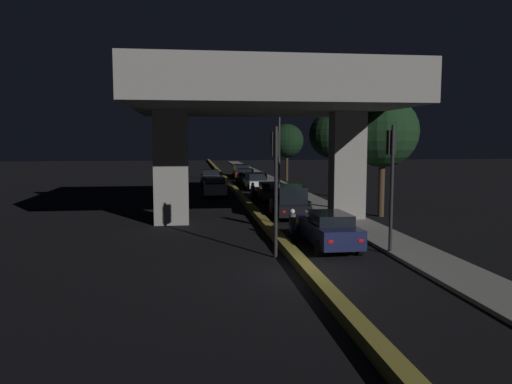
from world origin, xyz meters
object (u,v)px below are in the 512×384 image
object	(u,v)px
motorcycle_blue_filtering_near	(292,226)
pedestrian_on_sidewalk	(336,202)
car_dark_blue_lead	(328,229)
car_dark_red_sixth	(241,171)
motorcycle_red_filtering_mid	(272,208)
motorcycle_black_filtering_far	(253,194)
car_dark_green_fifth	(246,176)
car_white_fourth	(256,181)
car_white_lead_oncoming	(215,187)
car_grey_second_oncoming	(211,178)
car_black_second	(290,201)
street_lamp	(276,133)
traffic_light_left_of_median	(276,169)
traffic_light_right_of_median	(391,167)
car_dark_green_third	(270,192)

from	to	relation	value
motorcycle_blue_filtering_near	pedestrian_on_sidewalk	bearing A→B (deg)	-30.48
car_dark_blue_lead	car_dark_red_sixth	bearing A→B (deg)	-1.27
motorcycle_red_filtering_mid	motorcycle_black_filtering_far	xyz separation A→B (m)	(-0.19, 7.82, 0.02)
car_dark_green_fifth	pedestrian_on_sidewalk	distance (m)	25.19
car_white_fourth	car_dark_red_sixth	xyz separation A→B (m)	(-0.00, 13.65, 0.08)
car_dark_blue_lead	motorcycle_red_filtering_mid	xyz separation A→B (m)	(-1.03, 8.46, -0.22)
car_white_lead_oncoming	car_grey_second_oncoming	bearing A→B (deg)	-178.38
car_black_second	motorcycle_red_filtering_mid	size ratio (longest dim) A/B	2.28
car_dark_red_sixth	motorcycle_black_filtering_far	distance (m)	22.85
car_dark_red_sixth	motorcycle_blue_filtering_near	distance (m)	37.03
car_white_lead_oncoming	car_dark_blue_lead	bearing A→B (deg)	12.26
motorcycle_red_filtering_mid	pedestrian_on_sidewalk	distance (m)	3.73
street_lamp	motorcycle_red_filtering_mid	world-z (taller)	street_lamp
traffic_light_left_of_median	pedestrian_on_sidewalk	distance (m)	10.36
traffic_light_left_of_median	motorcycle_red_filtering_mid	bearing A→B (deg)	81.48
motorcycle_red_filtering_mid	traffic_light_left_of_median	bearing A→B (deg)	175.59
car_white_fourth	car_dark_green_fifth	world-z (taller)	car_dark_green_fifth
car_white_fourth	car_grey_second_oncoming	world-z (taller)	car_grey_second_oncoming
traffic_light_left_of_median	car_dark_green_fifth	world-z (taller)	traffic_light_left_of_median
car_black_second	motorcycle_blue_filtering_near	bearing A→B (deg)	172.41
car_white_fourth	car_black_second	bearing A→B (deg)	177.16
car_dark_green_fifth	car_grey_second_oncoming	bearing A→B (deg)	123.37
car_grey_second_oncoming	motorcycle_black_filtering_far	bearing A→B (deg)	10.12
car_dark_red_sixth	car_grey_second_oncoming	size ratio (longest dim) A/B	1.08
car_dark_red_sixth	car_white_lead_oncoming	size ratio (longest dim) A/B	1.06
car_dark_blue_lead	motorcycle_blue_filtering_near	distance (m)	2.37
pedestrian_on_sidewalk	car_grey_second_oncoming	bearing A→B (deg)	105.44
car_dark_green_fifth	motorcycle_red_filtering_mid	distance (m)	23.97
motorcycle_black_filtering_far	car_dark_blue_lead	bearing A→B (deg)	-176.89
car_black_second	pedestrian_on_sidewalk	world-z (taller)	car_black_second
car_grey_second_oncoming	car_white_fourth	bearing A→B (deg)	39.94
traffic_light_left_of_median	street_lamp	size ratio (longest dim) A/B	0.57
pedestrian_on_sidewalk	car_white_fourth	bearing A→B (deg)	97.25
car_black_second	traffic_light_right_of_median	bearing A→B (deg)	-164.56
car_grey_second_oncoming	motorcycle_blue_filtering_near	world-z (taller)	car_grey_second_oncoming
car_dark_blue_lead	traffic_light_left_of_median	bearing A→B (deg)	117.91
car_white_fourth	motorcycle_black_filtering_far	world-z (taller)	car_white_fourth
car_dark_green_third	motorcycle_blue_filtering_near	bearing A→B (deg)	174.43
street_lamp	car_dark_green_fifth	size ratio (longest dim) A/B	2.21
car_dark_green_fifth	car_dark_blue_lead	bearing A→B (deg)	-177.42
car_black_second	car_white_fourth	xyz separation A→B (m)	(0.21, 17.25, -0.19)
car_dark_red_sixth	motorcycle_red_filtering_mid	size ratio (longest dim) A/B	2.60
motorcycle_red_filtering_mid	motorcycle_black_filtering_far	size ratio (longest dim) A/B	0.99
street_lamp	car_dark_green_third	xyz separation A→B (m)	(-2.24, -10.91, -4.52)
car_dark_blue_lead	street_lamp	bearing A→B (deg)	-5.97
motorcycle_red_filtering_mid	motorcycle_blue_filtering_near	bearing A→B (deg)	-176.66
traffic_light_right_of_median	motorcycle_red_filtering_mid	xyz separation A→B (m)	(-3.18, 9.84, -2.91)
car_dark_blue_lead	car_white_lead_oncoming	world-z (taller)	car_dark_blue_lead
traffic_light_right_of_median	street_lamp	size ratio (longest dim) A/B	0.58
car_white_lead_oncoming	car_grey_second_oncoming	size ratio (longest dim) A/B	1.02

